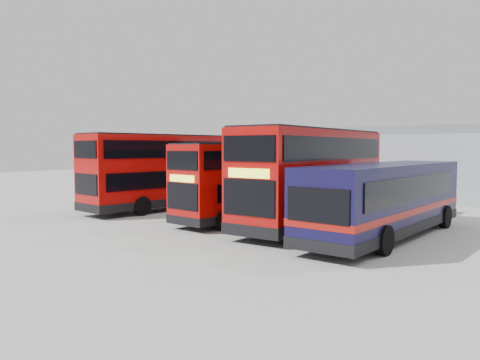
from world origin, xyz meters
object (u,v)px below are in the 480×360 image
at_px(double_decker_right, 313,178).
at_px(single_decker_blue, 386,201).
at_px(double_decker_centre, 250,182).
at_px(panel_van, 180,176).
at_px(office_block, 231,161).
at_px(double_decker_left, 167,172).
at_px(maintenance_shed, 465,166).

relative_size(double_decker_right, single_decker_blue, 0.96).
xyz_separation_m(double_decker_centre, panel_van, (-17.02, 11.86, -0.82)).
height_order(office_block, double_decker_right, office_block).
distance_m(double_decker_left, double_decker_centre, 7.13).
relative_size(double_decker_centre, single_decker_blue, 0.83).
xyz_separation_m(double_decker_right, panel_van, (-20.88, 11.74, -1.18)).
xyz_separation_m(single_decker_blue, panel_van, (-24.88, 12.38, -0.35)).
bearing_deg(maintenance_shed, office_block, -174.79).
height_order(office_block, single_decker_blue, office_block).
xyz_separation_m(double_decker_centre, single_decker_blue, (7.86, -0.52, -0.47)).
xyz_separation_m(office_block, maintenance_shed, (22.00, 2.01, 0.02)).
height_order(maintenance_shed, double_decker_centre, maintenance_shed).
distance_m(maintenance_shed, double_decker_centre, 20.63).
distance_m(double_decker_right, panel_van, 23.98).
height_order(office_block, double_decker_left, office_block).
distance_m(double_decker_centre, panel_van, 20.76).
relative_size(office_block, double_decker_centre, 1.20).
bearing_deg(double_decker_centre, double_decker_left, -179.06).
relative_size(maintenance_shed, double_decker_centre, 2.98).
relative_size(double_decker_centre, double_decker_right, 0.86).
relative_size(double_decker_right, panel_van, 2.10).
xyz_separation_m(double_decker_left, double_decker_right, (10.97, -0.36, 0.04)).
xyz_separation_m(maintenance_shed, double_decker_left, (-14.18, -18.90, -0.17)).
relative_size(maintenance_shed, panel_van, 5.41).
distance_m(office_block, panel_van, 6.03).
bearing_deg(double_decker_right, double_decker_left, 176.55).
xyz_separation_m(office_block, single_decker_blue, (22.79, -17.88, -0.93)).
height_order(double_decker_left, double_decker_right, double_decker_right).
xyz_separation_m(maintenance_shed, double_decker_centre, (-7.08, -19.38, -0.49)).
height_order(maintenance_shed, double_decker_right, maintenance_shed).
bearing_deg(maintenance_shed, panel_van, -162.68).
bearing_deg(double_decker_right, office_block, 135.86).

